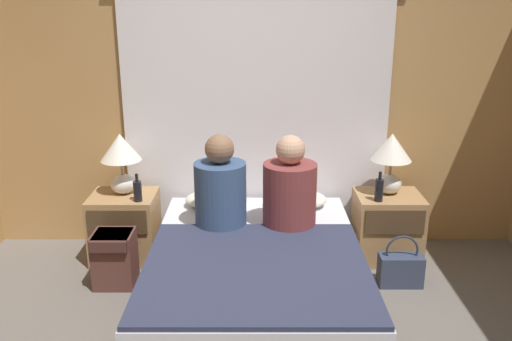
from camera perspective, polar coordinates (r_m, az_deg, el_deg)
wall_back at (r=4.44m, az=0.00°, el=7.72°), size 4.53×0.06×2.50m
curtain_panel at (r=4.41m, az=0.00°, el=4.95°), size 2.34×0.02×2.10m
bed at (r=3.73m, az=-0.00°, el=-11.20°), size 1.44×1.97×0.43m
nightstand_left at (r=4.49m, az=-13.63°, el=-5.75°), size 0.51×0.45×0.54m
nightstand_right at (r=4.49m, az=13.63°, el=-5.75°), size 0.51×0.45×0.54m
lamp_left at (r=4.34m, az=-14.03°, el=1.58°), size 0.32×0.32×0.49m
lamp_right at (r=4.34m, az=14.03°, el=1.57°), size 0.32×0.32×0.49m
pillow_left at (r=4.33m, az=-4.20°, el=-3.04°), size 0.50×0.35×0.12m
pillow_right at (r=4.33m, az=4.20°, el=-3.04°), size 0.50×0.35×0.12m
blanket_on_bed at (r=3.35m, az=-0.00°, el=-10.25°), size 1.38×1.29×0.03m
person_left_in_bed at (r=3.88m, az=-3.77°, el=-2.03°), size 0.37×0.37×0.69m
person_right_in_bed at (r=3.88m, az=3.57°, el=-2.10°), size 0.39×0.39×0.68m
beer_bottle_on_left_stand at (r=4.21m, az=-12.36°, el=-2.08°), size 0.06×0.06×0.22m
beer_bottle_on_right_stand at (r=4.22m, az=12.83°, el=-1.97°), size 0.06×0.06×0.23m
backpack_on_floor at (r=4.11m, az=-14.68°, el=-8.68°), size 0.29×0.29×0.41m
handbag_on_floor at (r=4.16m, az=14.97°, el=-9.96°), size 0.32×0.15×0.39m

